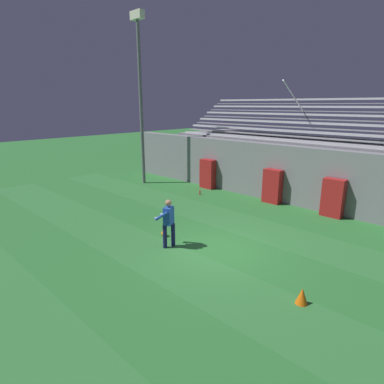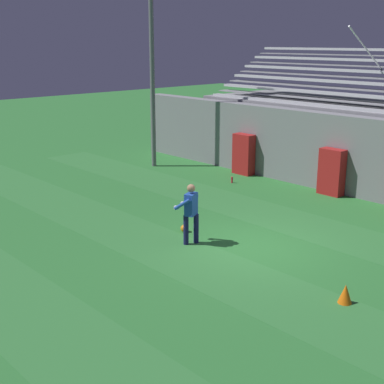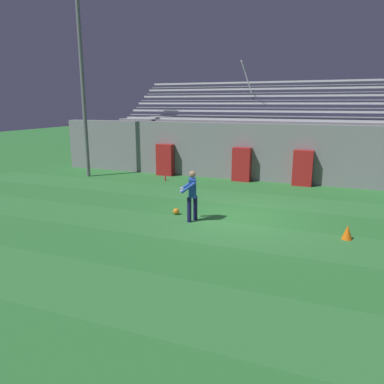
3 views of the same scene
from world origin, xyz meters
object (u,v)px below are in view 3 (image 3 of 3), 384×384
at_px(floodlight_pole, 81,59).
at_px(traffic_cone, 347,232).
at_px(padding_pillar_gate_left, 242,164).
at_px(padding_pillar_gate_right, 303,168).
at_px(soccer_ball, 176,211).
at_px(padding_pillar_far_left, 165,160).
at_px(water_bottle, 165,179).
at_px(goalkeeper, 192,193).

relative_size(floodlight_pole, traffic_cone, 22.77).
bearing_deg(traffic_cone, padding_pillar_gate_left, 125.14).
distance_m(padding_pillar_gate_right, soccer_ball, 7.41).
bearing_deg(padding_pillar_far_left, traffic_cone, -37.36).
bearing_deg(water_bottle, goalkeeper, -56.81).
relative_size(soccer_ball, traffic_cone, 0.52).
bearing_deg(traffic_cone, soccer_ball, 175.54).
bearing_deg(goalkeeper, traffic_cone, 0.67).
bearing_deg(goalkeeper, padding_pillar_gate_right, 68.12).
bearing_deg(padding_pillar_gate_right, traffic_cone, -74.29).
distance_m(goalkeeper, soccer_ball, 1.25).
bearing_deg(padding_pillar_gate_left, water_bottle, -158.19).
distance_m(padding_pillar_gate_right, water_bottle, 6.59).
xyz_separation_m(padding_pillar_gate_right, soccer_ball, (-3.57, -6.45, -0.72)).
bearing_deg(floodlight_pole, padding_pillar_far_left, 26.09).
bearing_deg(soccer_ball, padding_pillar_far_left, 118.55).
xyz_separation_m(padding_pillar_gate_left, water_bottle, (-3.50, -1.40, -0.71)).
xyz_separation_m(padding_pillar_gate_right, goalkeeper, (-2.78, -6.93, 0.13)).
distance_m(floodlight_pole, water_bottle, 7.23).
xyz_separation_m(floodlight_pole, soccer_ball, (7.15, -4.67, -5.79)).
distance_m(padding_pillar_gate_right, padding_pillar_far_left, 7.08).
height_order(padding_pillar_gate_right, goalkeeper, goalkeeper).
height_order(padding_pillar_gate_right, padding_pillar_far_left, same).
distance_m(soccer_ball, water_bottle, 5.79).
relative_size(padding_pillar_gate_left, water_bottle, 6.90).
relative_size(padding_pillar_far_left, water_bottle, 6.90).
relative_size(padding_pillar_far_left, goalkeeper, 0.99).
bearing_deg(goalkeeper, padding_pillar_far_left, 121.76).
distance_m(padding_pillar_far_left, traffic_cone, 11.36).
relative_size(traffic_cone, water_bottle, 1.75).
relative_size(padding_pillar_gate_right, floodlight_pole, 0.17).
bearing_deg(soccer_ball, water_bottle, 119.32).
bearing_deg(soccer_ball, padding_pillar_gate_right, 61.06).
xyz_separation_m(padding_pillar_gate_left, floodlight_pole, (-7.81, -1.78, 5.08)).
xyz_separation_m(padding_pillar_gate_right, floodlight_pole, (-10.72, -1.78, 5.08)).
bearing_deg(padding_pillar_gate_right, goalkeeper, -111.88).
relative_size(padding_pillar_gate_right, water_bottle, 6.90).
relative_size(goalkeeper, soccer_ball, 7.59).
bearing_deg(traffic_cone, padding_pillar_gate_right, 105.71).
relative_size(padding_pillar_gate_right, soccer_ball, 7.53).
bearing_deg(water_bottle, padding_pillar_gate_left, 21.81).
xyz_separation_m(soccer_ball, water_bottle, (-2.84, 5.05, 0.01)).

